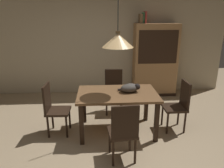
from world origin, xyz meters
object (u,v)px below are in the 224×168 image
object	(u,v)px
pendant_lamp	(118,40)
book_green_slim	(143,18)
book_brown_thick	(141,19)
hutch_bookcase	(155,62)
dining_table	(117,98)
cat_sleeping	(130,88)
chair_left_side	(54,107)
chair_near_front	(123,130)
book_red_tall	(145,17)
chair_far_back	(114,89)
chair_right_side	(179,104)

from	to	relation	value
pendant_lamp	book_green_slim	world-z (taller)	pendant_lamp
pendant_lamp	book_brown_thick	distance (m)	2.04
book_brown_thick	hutch_bookcase	bearing A→B (deg)	-0.21
dining_table	cat_sleeping	size ratio (longest dim) A/B	3.47
chair_left_side	pendant_lamp	bearing A→B (deg)	-0.20
chair_near_front	book_brown_thick	xyz separation A→B (m)	(0.72, 2.76, 1.45)
cat_sleeping	pendant_lamp	world-z (taller)	pendant_lamp
chair_near_front	cat_sleeping	xyz separation A→B (m)	(0.23, 0.91, 0.32)
cat_sleeping	book_red_tall	distance (m)	2.27
chair_near_front	hutch_bookcase	distance (m)	3.01
book_green_slim	pendant_lamp	bearing A→B (deg)	-112.79
chair_left_side	cat_sleeping	bearing A→B (deg)	1.23
chair_far_back	hutch_bookcase	world-z (taller)	hutch_bookcase
book_brown_thick	book_red_tall	size ratio (longest dim) A/B	0.86
pendant_lamp	book_brown_thick	world-z (taller)	pendant_lamp
book_brown_thick	book_green_slim	world-z (taller)	book_green_slim
dining_table	chair_right_side	distance (m)	1.14
chair_far_back	book_brown_thick	xyz separation A→B (m)	(0.73, 1.00, 1.45)
cat_sleeping	hutch_bookcase	distance (m)	2.06
cat_sleeping	book_green_slim	size ratio (longest dim) A/B	1.55
pendant_lamp	hutch_bookcase	size ratio (longest dim) A/B	0.70
hutch_bookcase	chair_near_front	bearing A→B (deg)	-112.47
cat_sleeping	pendant_lamp	bearing A→B (deg)	-171.97
dining_table	chair_right_side	xyz separation A→B (m)	(1.13, 0.00, -0.14)
chair_far_back	book_brown_thick	bearing A→B (deg)	54.10
book_green_slim	cat_sleeping	bearing A→B (deg)	-106.76
chair_left_side	book_green_slim	distance (m)	3.06
book_brown_thick	dining_table	bearing A→B (deg)	-111.19
hutch_bookcase	chair_right_side	bearing A→B (deg)	-90.61
chair_left_side	chair_near_front	world-z (taller)	same
chair_near_front	book_green_slim	xyz separation A→B (m)	(0.78, 2.76, 1.47)
chair_near_front	book_green_slim	world-z (taller)	book_green_slim
chair_near_front	chair_far_back	size ratio (longest dim) A/B	1.00
chair_right_side	chair_far_back	size ratio (longest dim) A/B	1.00
chair_left_side	dining_table	bearing A→B (deg)	-0.20
hutch_bookcase	book_red_tall	bearing A→B (deg)	179.72
chair_near_front	chair_far_back	xyz separation A→B (m)	(-0.00, 1.76, 0.00)
chair_left_side	chair_near_front	size ratio (longest dim) A/B	1.00
chair_far_back	hutch_bookcase	xyz separation A→B (m)	(1.15, 1.00, 0.38)
book_red_tall	hutch_bookcase	bearing A→B (deg)	-0.28
chair_near_front	book_brown_thick	size ratio (longest dim) A/B	3.88
dining_table	book_green_slim	size ratio (longest dim) A/B	5.38
book_brown_thick	chair_right_side	bearing A→B (deg)	-78.06
dining_table	pendant_lamp	xyz separation A→B (m)	(0.00, 0.00, 1.01)
pendant_lamp	book_brown_thick	xyz separation A→B (m)	(0.73, 1.88, 0.30)
cat_sleeping	dining_table	bearing A→B (deg)	-171.97
chair_right_side	hutch_bookcase	xyz separation A→B (m)	(0.02, 1.88, 0.38)
dining_table	book_red_tall	xyz separation A→B (m)	(0.84, 1.88, 1.34)
cat_sleeping	book_red_tall	xyz separation A→B (m)	(0.61, 1.85, 1.16)
chair_far_back	book_green_slim	bearing A→B (deg)	51.88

